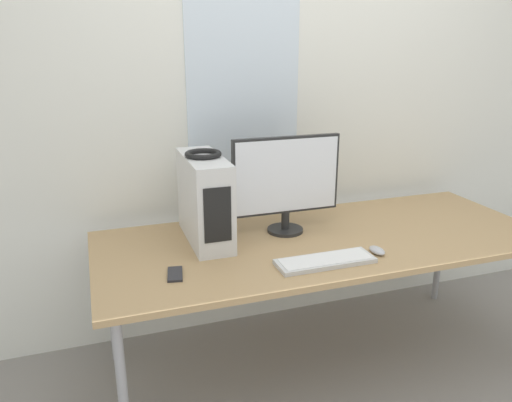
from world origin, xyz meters
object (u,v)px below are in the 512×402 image
(keyboard, at_px, (325,261))
(headphones, at_px, (203,154))
(cell_phone, at_px, (175,274))
(mouse, at_px, (377,250))
(monitor_main, at_px, (286,180))
(pc_tower, at_px, (205,199))

(keyboard, bearing_deg, headphones, 134.43)
(headphones, bearing_deg, cell_phone, -121.83)
(mouse, bearing_deg, monitor_main, 127.09)
(headphones, bearing_deg, mouse, -30.68)
(pc_tower, xyz_separation_m, headphones, (0.00, 0.00, 0.22))
(monitor_main, relative_size, keyboard, 1.26)
(headphones, bearing_deg, pc_tower, -90.00)
(pc_tower, distance_m, mouse, 0.84)
(cell_phone, bearing_deg, mouse, 5.52)
(monitor_main, xyz_separation_m, cell_phone, (-0.62, -0.32, -0.27))
(mouse, xyz_separation_m, cell_phone, (-0.91, 0.07, -0.01))
(headphones, xyz_separation_m, cell_phone, (-0.21, -0.34, -0.42))
(headphones, xyz_separation_m, mouse, (0.70, -0.42, -0.41))
(headphones, height_order, cell_phone, headphones)
(cell_phone, bearing_deg, keyboard, 1.68)
(monitor_main, bearing_deg, headphones, 176.23)
(pc_tower, distance_m, headphones, 0.22)
(headphones, height_order, keyboard, headphones)
(mouse, bearing_deg, pc_tower, 149.37)
(monitor_main, relative_size, mouse, 5.54)
(monitor_main, height_order, cell_phone, monitor_main)
(mouse, bearing_deg, cell_phone, 175.39)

